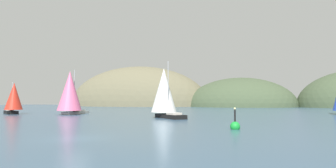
{
  "coord_description": "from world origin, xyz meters",
  "views": [
    {
      "loc": [
        14.63,
        -20.25,
        3.12
      ],
      "look_at": [
        0.0,
        25.24,
        5.99
      ],
      "focal_mm": 30.18,
      "sensor_mm": 36.0,
      "label": 1
    }
  ],
  "objects_px": {
    "sailboat_white_mainsail": "(164,92)",
    "sailboat_scarlet_sail": "(14,97)",
    "channel_buoy": "(235,126)",
    "sailboat_pink_spinnaker": "(70,92)"
  },
  "relations": [
    {
      "from": "sailboat_scarlet_sail",
      "to": "channel_buoy",
      "type": "distance_m",
      "value": 56.47
    },
    {
      "from": "sailboat_white_mainsail",
      "to": "sailboat_pink_spinnaker",
      "type": "bearing_deg",
      "value": 169.01
    },
    {
      "from": "sailboat_white_mainsail",
      "to": "sailboat_scarlet_sail",
      "type": "xyz_separation_m",
      "value": [
        -38.15,
        1.72,
        -0.87
      ]
    },
    {
      "from": "sailboat_pink_spinnaker",
      "to": "sailboat_scarlet_sail",
      "type": "relative_size",
      "value": 1.39
    },
    {
      "from": "channel_buoy",
      "to": "sailboat_pink_spinnaker",
      "type": "bearing_deg",
      "value": 149.27
    },
    {
      "from": "sailboat_white_mainsail",
      "to": "sailboat_scarlet_sail",
      "type": "height_order",
      "value": "sailboat_white_mainsail"
    },
    {
      "from": "sailboat_pink_spinnaker",
      "to": "sailboat_white_mainsail",
      "type": "distance_m",
      "value": 25.21
    },
    {
      "from": "sailboat_scarlet_sail",
      "to": "channel_buoy",
      "type": "height_order",
      "value": "sailboat_scarlet_sail"
    },
    {
      "from": "channel_buoy",
      "to": "sailboat_scarlet_sail",
      "type": "bearing_deg",
      "value": 158.97
    },
    {
      "from": "sailboat_white_mainsail",
      "to": "channel_buoy",
      "type": "height_order",
      "value": "sailboat_white_mainsail"
    }
  ]
}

